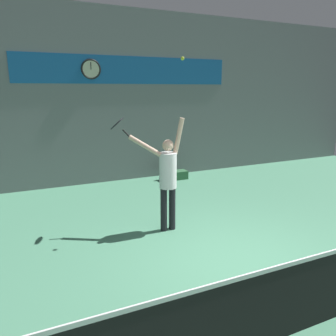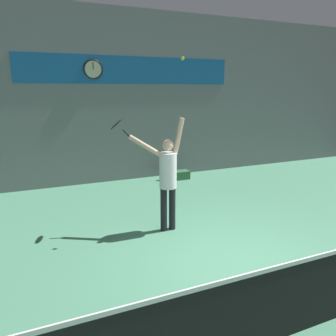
% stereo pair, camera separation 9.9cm
% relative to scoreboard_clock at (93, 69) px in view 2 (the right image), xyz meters
% --- Properties ---
extents(ground_plane, '(18.00, 18.00, 0.00)m').
position_rel_scoreboard_clock_xyz_m(ground_plane, '(1.11, -5.79, -3.29)').
color(ground_plane, '#4C8C6B').
extents(back_wall, '(18.00, 0.10, 5.00)m').
position_rel_scoreboard_clock_xyz_m(back_wall, '(1.11, 0.08, -0.79)').
color(back_wall, slate).
rests_on(back_wall, ground_plane).
extents(sponsor_banner, '(6.37, 0.02, 0.78)m').
position_rel_scoreboard_clock_xyz_m(sponsor_banner, '(1.11, 0.02, -0.00)').
color(sponsor_banner, '#195B9E').
extents(scoreboard_clock, '(0.55, 0.05, 0.55)m').
position_rel_scoreboard_clock_xyz_m(scoreboard_clock, '(0.00, 0.00, 0.00)').
color(scoreboard_clock, beige).
extents(court_net, '(7.11, 0.07, 1.06)m').
position_rel_scoreboard_clock_xyz_m(court_net, '(1.11, -7.15, -2.79)').
color(court_net, '#333333').
rests_on(court_net, ground_plane).
extents(tennis_player, '(0.99, 0.61, 2.24)m').
position_rel_scoreboard_clock_xyz_m(tennis_player, '(0.57, -3.91, -2.16)').
color(tennis_player, black).
rests_on(tennis_player, ground_plane).
extents(tennis_racket, '(0.41, 0.40, 0.38)m').
position_rel_scoreboard_clock_xyz_m(tennis_racket, '(-0.26, -3.44, -1.18)').
color(tennis_racket, black).
extents(tennis_ball, '(0.06, 0.06, 0.06)m').
position_rel_scoreboard_clock_xyz_m(tennis_ball, '(0.83, -3.98, 0.00)').
color(tennis_ball, '#CCDB2D').
extents(water_bottle, '(0.08, 0.08, 0.29)m').
position_rel_scoreboard_clock_xyz_m(water_bottle, '(1.86, -0.50, -3.16)').
color(water_bottle, '#262628').
rests_on(water_bottle, ground_plane).
extents(equipment_bag, '(0.79, 0.34, 0.26)m').
position_rel_scoreboard_clock_xyz_m(equipment_bag, '(2.31, -0.58, -3.16)').
color(equipment_bag, '#33663F').
rests_on(equipment_bag, ground_plane).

